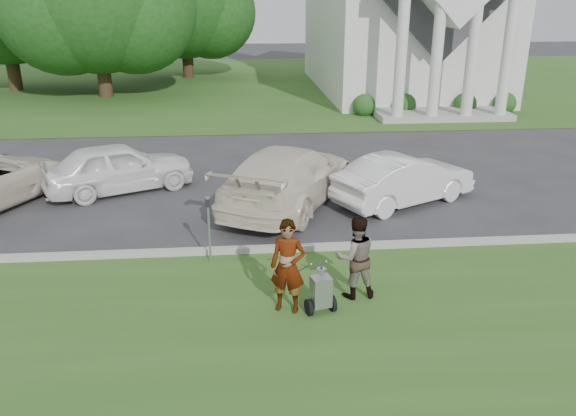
{
  "coord_description": "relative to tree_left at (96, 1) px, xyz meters",
  "views": [
    {
      "loc": [
        -0.45,
        -10.84,
        5.36
      ],
      "look_at": [
        0.48,
        0.0,
        1.25
      ],
      "focal_mm": 35.0,
      "sensor_mm": 36.0,
      "label": 1
    }
  ],
  "objects": [
    {
      "name": "parking_meter_near",
      "position": [
        6.84,
        -21.82,
        -4.18
      ],
      "size": [
        0.11,
        0.1,
        1.48
      ],
      "color": "#96999E",
      "rests_on": "ground"
    },
    {
      "name": "striping_cart",
      "position": [
        8.9,
        -24.07,
        -4.69
      ],
      "size": [
        0.67,
        1.11,
        0.97
      ],
      "rotation": [
        0.0,
        0.0,
        0.26
      ],
      "color": "black",
      "rests_on": "ground"
    },
    {
      "name": "car_d",
      "position": [
        11.98,
        -18.53,
        -4.43
      ],
      "size": [
        4.32,
        3.19,
        1.36
      ],
      "primitive_type": "imported",
      "rotation": [
        0.0,
        0.0,
        2.05
      ],
      "color": "silver",
      "rests_on": "ground"
    },
    {
      "name": "church_lawn",
      "position": [
        8.01,
        5.01,
        -5.11
      ],
      "size": [
        80.0,
        30.0,
        0.01
      ],
      "primitive_type": "cube",
      "color": "#315B1F",
      "rests_on": "ground"
    },
    {
      "name": "ground",
      "position": [
        8.01,
        -21.99,
        -5.11
      ],
      "size": [
        120.0,
        120.0,
        0.0
      ],
      "primitive_type": "plane",
      "color": "#333335",
      "rests_on": "ground"
    },
    {
      "name": "curb",
      "position": [
        8.01,
        -21.44,
        -5.04
      ],
      "size": [
        80.0,
        0.18,
        0.15
      ],
      "primitive_type": "cube",
      "color": "#9E9E93",
      "rests_on": "ground"
    },
    {
      "name": "tree_back",
      "position": [
        4.0,
        8.0,
        -0.38
      ],
      "size": [
        9.61,
        7.6,
        8.89
      ],
      "color": "#332316",
      "rests_on": "ground"
    },
    {
      "name": "person_left",
      "position": [
        8.32,
        -23.94,
        -4.24
      ],
      "size": [
        0.73,
        0.59,
        1.74
      ],
      "primitive_type": "imported",
      "rotation": [
        0.0,
        0.0,
        -0.31
      ],
      "color": "#999999",
      "rests_on": "ground"
    },
    {
      "name": "car_b",
      "position": [
        4.0,
        -16.83,
        -4.39
      ],
      "size": [
        4.57,
        3.34,
        1.45
      ],
      "primitive_type": "imported",
      "rotation": [
        0.0,
        0.0,
        2.01
      ],
      "color": "white",
      "rests_on": "ground"
    },
    {
      "name": "tree_left",
      "position": [
        0.0,
        0.0,
        0.0
      ],
      "size": [
        10.63,
        8.4,
        9.71
      ],
      "color": "#332316",
      "rests_on": "ground"
    },
    {
      "name": "grass_strip",
      "position": [
        8.01,
        -24.99,
        -5.11
      ],
      "size": [
        80.0,
        7.0,
        0.01
      ],
      "primitive_type": "cube",
      "color": "#315B1F",
      "rests_on": "ground"
    },
    {
      "name": "car_c",
      "position": [
        8.82,
        -18.37,
        -4.3
      ],
      "size": [
        4.56,
        6.0,
        1.62
      ],
      "primitive_type": "imported",
      "rotation": [
        0.0,
        0.0,
        2.67
      ],
      "color": "white",
      "rests_on": "ground"
    },
    {
      "name": "person_right",
      "position": [
        9.62,
        -23.54,
        -4.3
      ],
      "size": [
        0.83,
        0.67,
        1.61
      ],
      "primitive_type": "imported",
      "rotation": [
        0.0,
        0.0,
        3.22
      ],
      "color": "#999999",
      "rests_on": "ground"
    }
  ]
}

